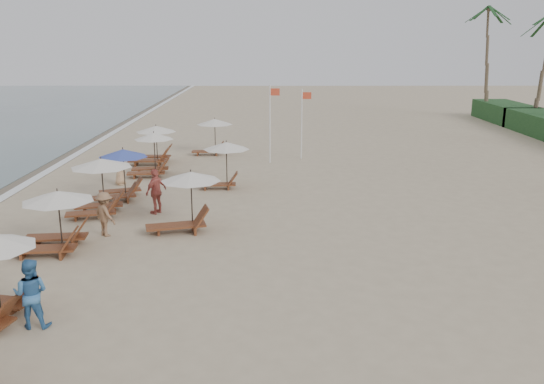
{
  "coord_description": "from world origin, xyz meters",
  "views": [
    {
      "loc": [
        0.84,
        -13.86,
        6.84
      ],
      "look_at": [
        1.0,
        7.24,
        1.3
      ],
      "focal_mm": 37.78,
      "sensor_mm": 36.0,
      "label": 1
    }
  ],
  "objects_px": {
    "lounger_station_6": "(152,146)",
    "beachgoer_mid_b": "(105,214)",
    "lounger_station_5": "(150,156)",
    "flag_pole_near": "(271,120)",
    "lounger_station_2": "(52,222)",
    "inland_station_2": "(212,132)",
    "beachgoer_mid_a": "(31,293)",
    "inland_station_0": "(183,198)",
    "beachgoer_far_b": "(120,169)",
    "inland_station_1": "(223,159)",
    "beachgoer_far_a": "(156,191)",
    "lounger_station_4": "(119,174)",
    "lounger_station_3": "(98,186)"
  },
  "relations": [
    {
      "from": "lounger_station_6",
      "to": "beachgoer_mid_b",
      "type": "distance_m",
      "value": 12.9
    },
    {
      "from": "lounger_station_5",
      "to": "flag_pole_near",
      "type": "bearing_deg",
      "value": 27.31
    },
    {
      "from": "lounger_station_2",
      "to": "lounger_station_6",
      "type": "bearing_deg",
      "value": 87.97
    },
    {
      "from": "inland_station_2",
      "to": "beachgoer_mid_a",
      "type": "height_order",
      "value": "inland_station_2"
    },
    {
      "from": "inland_station_0",
      "to": "beachgoer_far_b",
      "type": "bearing_deg",
      "value": 119.91
    },
    {
      "from": "lounger_station_6",
      "to": "inland_station_1",
      "type": "bearing_deg",
      "value": -52.13
    },
    {
      "from": "lounger_station_5",
      "to": "beachgoer_mid_a",
      "type": "distance_m",
      "value": 16.62
    },
    {
      "from": "lounger_station_5",
      "to": "beachgoer_mid_a",
      "type": "xyz_separation_m",
      "value": [
        0.38,
        -16.61,
        -0.17
      ]
    },
    {
      "from": "inland_station_1",
      "to": "flag_pole_near",
      "type": "height_order",
      "value": "flag_pole_near"
    },
    {
      "from": "lounger_station_2",
      "to": "beachgoer_mid_b",
      "type": "bearing_deg",
      "value": 49.43
    },
    {
      "from": "lounger_station_2",
      "to": "beachgoer_mid_a",
      "type": "xyz_separation_m",
      "value": [
        1.41,
        -5.35,
        -0.14
      ]
    },
    {
      "from": "beachgoer_mid_a",
      "to": "beachgoer_far_a",
      "type": "bearing_deg",
      "value": -98.46
    },
    {
      "from": "lounger_station_5",
      "to": "inland_station_0",
      "type": "relative_size",
      "value": 0.86
    },
    {
      "from": "lounger_station_4",
      "to": "beachgoer_mid_a",
      "type": "distance_m",
      "value": 11.98
    },
    {
      "from": "inland_station_2",
      "to": "lounger_station_6",
      "type": "bearing_deg",
      "value": -140.51
    },
    {
      "from": "inland_station_2",
      "to": "beachgoer_mid_a",
      "type": "relative_size",
      "value": 1.48
    },
    {
      "from": "inland_station_1",
      "to": "beachgoer_far_a",
      "type": "height_order",
      "value": "inland_station_1"
    },
    {
      "from": "lounger_station_5",
      "to": "beachgoer_far_b",
      "type": "height_order",
      "value": "lounger_station_5"
    },
    {
      "from": "lounger_station_6",
      "to": "inland_station_0",
      "type": "bearing_deg",
      "value": -73.84
    },
    {
      "from": "lounger_station_5",
      "to": "beachgoer_far_b",
      "type": "xyz_separation_m",
      "value": [
        -1.12,
        -1.96,
        -0.25
      ]
    },
    {
      "from": "lounger_station_4",
      "to": "inland_station_2",
      "type": "xyz_separation_m",
      "value": [
        3.13,
        10.47,
        0.27
      ]
    },
    {
      "from": "beachgoer_far_b",
      "to": "lounger_station_2",
      "type": "bearing_deg",
      "value": -173.08
    },
    {
      "from": "lounger_station_6",
      "to": "flag_pole_near",
      "type": "relative_size",
      "value": 0.61
    },
    {
      "from": "lounger_station_2",
      "to": "lounger_station_4",
      "type": "relative_size",
      "value": 1.1
    },
    {
      "from": "lounger_station_4",
      "to": "inland_station_1",
      "type": "bearing_deg",
      "value": 23.62
    },
    {
      "from": "lounger_station_5",
      "to": "flag_pole_near",
      "type": "height_order",
      "value": "flag_pole_near"
    },
    {
      "from": "lounger_station_3",
      "to": "inland_station_0",
      "type": "xyz_separation_m",
      "value": [
        3.74,
        -2.05,
        0.05
      ]
    },
    {
      "from": "lounger_station_4",
      "to": "beachgoer_far_b",
      "type": "relative_size",
      "value": 1.56
    },
    {
      "from": "inland_station_0",
      "to": "flag_pole_near",
      "type": "bearing_deg",
      "value": 75.29
    },
    {
      "from": "lounger_station_5",
      "to": "beachgoer_far_a",
      "type": "relative_size",
      "value": 1.33
    },
    {
      "from": "lounger_station_2",
      "to": "flag_pole_near",
      "type": "bearing_deg",
      "value": 63.09
    },
    {
      "from": "lounger_station_5",
      "to": "beachgoer_far_a",
      "type": "xyz_separation_m",
      "value": [
        1.62,
        -6.92,
        -0.12
      ]
    },
    {
      "from": "inland_station_1",
      "to": "beachgoer_mid_b",
      "type": "bearing_deg",
      "value": -118.13
    },
    {
      "from": "lounger_station_3",
      "to": "beachgoer_mid_a",
      "type": "distance_m",
      "value": 9.49
    },
    {
      "from": "lounger_station_3",
      "to": "flag_pole_near",
      "type": "height_order",
      "value": "flag_pole_near"
    },
    {
      "from": "inland_station_0",
      "to": "lounger_station_3",
      "type": "bearing_deg",
      "value": 151.34
    },
    {
      "from": "flag_pole_near",
      "to": "beachgoer_far_b",
      "type": "bearing_deg",
      "value": -144.93
    },
    {
      "from": "beachgoer_mid_b",
      "to": "lounger_station_2",
      "type": "bearing_deg",
      "value": 90.86
    },
    {
      "from": "lounger_station_4",
      "to": "inland_station_0",
      "type": "bearing_deg",
      "value": -52.57
    },
    {
      "from": "lounger_station_5",
      "to": "beachgoer_mid_b",
      "type": "height_order",
      "value": "lounger_station_5"
    },
    {
      "from": "lounger_station_4",
      "to": "beachgoer_mid_a",
      "type": "relative_size",
      "value": 1.42
    },
    {
      "from": "lounger_station_5",
      "to": "inland_station_1",
      "type": "xyz_separation_m",
      "value": [
        4.04,
        -2.71,
        0.39
      ]
    },
    {
      "from": "lounger_station_5",
      "to": "beachgoer_far_a",
      "type": "bearing_deg",
      "value": -76.83
    },
    {
      "from": "lounger_station_2",
      "to": "lounger_station_6",
      "type": "relative_size",
      "value": 1.0
    },
    {
      "from": "lounger_station_4",
      "to": "inland_station_0",
      "type": "distance_m",
      "value": 5.75
    },
    {
      "from": "beachgoer_mid_b",
      "to": "inland_station_2",
      "type": "bearing_deg",
      "value": -57.4
    },
    {
      "from": "beachgoer_far_a",
      "to": "flag_pole_near",
      "type": "relative_size",
      "value": 0.42
    },
    {
      "from": "flag_pole_near",
      "to": "inland_station_2",
      "type": "bearing_deg",
      "value": 145.43
    },
    {
      "from": "beachgoer_mid_a",
      "to": "beachgoer_far_a",
      "type": "relative_size",
      "value": 0.95
    },
    {
      "from": "lounger_station_6",
      "to": "flag_pole_near",
      "type": "xyz_separation_m",
      "value": [
        6.87,
        0.14,
        1.47
      ]
    }
  ]
}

